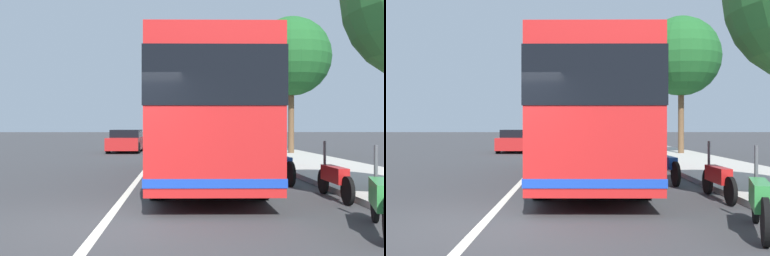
{
  "view_description": "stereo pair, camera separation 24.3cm",
  "coord_description": "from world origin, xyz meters",
  "views": [
    {
      "loc": [
        -7.16,
        -1.21,
        1.58
      ],
      "look_at": [
        6.04,
        -1.62,
        1.53
      ],
      "focal_mm": 40.55,
      "sensor_mm": 36.0,
      "label": 1
    },
    {
      "loc": [
        -7.16,
        -1.45,
        1.58
      ],
      "look_at": [
        6.04,
        -1.62,
        1.53
      ],
      "focal_mm": 40.55,
      "sensor_mm": 36.0,
      "label": 2
    }
  ],
  "objects": [
    {
      "name": "car_behind_bus",
      "position": [
        19.42,
        2.0,
        0.66
      ],
      "size": [
        4.09,
        1.99,
        1.37
      ],
      "rotation": [
        0.0,
        0.0,
        3.13
      ],
      "color": "red",
      "rests_on": "ground"
    },
    {
      "name": "sidewalk_curb",
      "position": [
        10.0,
        -6.64,
        0.07
      ],
      "size": [
        110.0,
        3.6,
        0.14
      ],
      "primitive_type": "cube",
      "color": "#B2ADA3",
      "rests_on": "ground"
    },
    {
      "name": "lane_divider_line",
      "position": [
        10.0,
        0.0,
        0.0
      ],
      "size": [
        110.0,
        0.16,
        0.01
      ],
      "primitive_type": "cube",
      "color": "silver",
      "rests_on": "ground"
    },
    {
      "name": "roadside_tree_mid_block",
      "position": [
        16.11,
        -7.3,
        5.34
      ],
      "size": [
        4.26,
        4.26,
        7.49
      ],
      "color": "brown",
      "rests_on": "ground"
    },
    {
      "name": "car_side_street",
      "position": [
        33.61,
        -2.17,
        0.68
      ],
      "size": [
        4.07,
        1.95,
        1.39
      ],
      "rotation": [
        0.0,
        0.0,
        0.06
      ],
      "color": "gray",
      "rests_on": "ground"
    },
    {
      "name": "motorcycle_mid_row",
      "position": [
        4.86,
        -4.1,
        0.48
      ],
      "size": [
        2.16,
        0.3,
        1.28
      ],
      "rotation": [
        0.0,
        0.0,
        0.06
      ],
      "color": "black",
      "rests_on": "ground"
    },
    {
      "name": "motorcycle_angled",
      "position": [
        -0.81,
        -4.22,
        0.48
      ],
      "size": [
        2.05,
        0.75,
        1.27
      ],
      "rotation": [
        0.0,
        0.0,
        -0.32
      ],
      "color": "black",
      "rests_on": "ground"
    },
    {
      "name": "motorcycle_by_tree",
      "position": [
        2.13,
        -4.59,
        0.45
      ],
      "size": [
        2.07,
        0.24,
        1.24
      ],
      "rotation": [
        0.0,
        0.0,
        -0.0
      ],
      "color": "black",
      "rests_on": "ground"
    },
    {
      "name": "ground_plane",
      "position": [
        0.0,
        0.0,
        0.0
      ],
      "size": [
        220.0,
        220.0,
        0.0
      ],
      "primitive_type": "plane",
      "color": "#38383A"
    },
    {
      "name": "car_ahead_same_lane",
      "position": [
        45.05,
        -1.71,
        0.75
      ],
      "size": [
        4.18,
        2.02,
        1.58
      ],
      "rotation": [
        0.0,
        0.0,
        0.06
      ],
      "color": "silver",
      "rests_on": "ground"
    },
    {
      "name": "utility_pole",
      "position": [
        19.15,
        -6.1,
        3.79
      ],
      "size": [
        0.32,
        0.32,
        7.57
      ],
      "primitive_type": "cylinder",
      "color": "slate",
      "rests_on": "ground"
    },
    {
      "name": "coach_bus",
      "position": [
        5.79,
        -1.94,
        1.96
      ],
      "size": [
        11.27,
        2.71,
        3.4
      ],
      "rotation": [
        0.0,
        0.0,
        -0.02
      ],
      "color": "red",
      "rests_on": "ground"
    }
  ]
}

